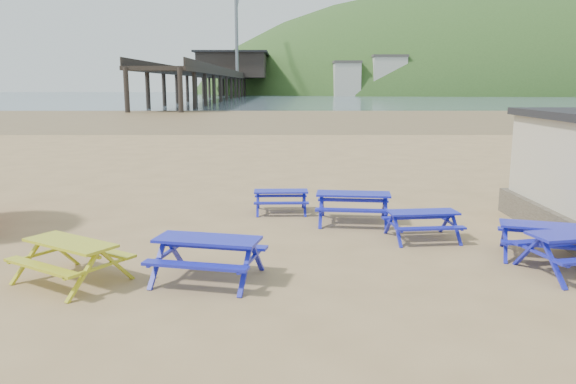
{
  "coord_description": "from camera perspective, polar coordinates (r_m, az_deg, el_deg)",
  "views": [
    {
      "loc": [
        0.27,
        -13.17,
        3.82
      ],
      "look_at": [
        0.31,
        1.5,
        1.0
      ],
      "focal_mm": 35.0,
      "sensor_mm": 36.0,
      "label": 1
    }
  ],
  "objects": [
    {
      "name": "ground",
      "position": [
        13.71,
        -1.27,
        -5.29
      ],
      "size": [
        400.0,
        400.0,
        0.0
      ],
      "primitive_type": "plane",
      "color": "tan",
      "rests_on": "ground"
    },
    {
      "name": "wet_sand",
      "position": [
        68.28,
        -0.37,
        7.68
      ],
      "size": [
        400.0,
        400.0,
        0.0
      ],
      "primitive_type": "plane",
      "color": "olive",
      "rests_on": "ground"
    },
    {
      "name": "sea",
      "position": [
        183.21,
        -0.23,
        9.69
      ],
      "size": [
        400.0,
        400.0,
        0.0
      ],
      "primitive_type": "plane",
      "color": "#455763",
      "rests_on": "ground"
    },
    {
      "name": "picnic_table_blue_a",
      "position": [
        16.95,
        -0.71,
        -0.97
      ],
      "size": [
        1.65,
        1.34,
        0.68
      ],
      "rotation": [
        0.0,
        0.0,
        0.03
      ],
      "color": "#1200A7",
      "rests_on": "ground"
    },
    {
      "name": "picnic_table_blue_b",
      "position": [
        15.77,
        6.63,
        -1.62
      ],
      "size": [
        2.2,
        1.85,
        0.85
      ],
      "rotation": [
        0.0,
        0.0,
        -0.11
      ],
      "color": "#1200A7",
      "rests_on": "ground"
    },
    {
      "name": "picnic_table_blue_c",
      "position": [
        14.41,
        13.48,
        -3.32
      ],
      "size": [
        1.86,
        1.56,
        0.72
      ],
      "rotation": [
        0.0,
        0.0,
        0.11
      ],
      "color": "#1200A7",
      "rests_on": "ground"
    },
    {
      "name": "picnic_table_blue_d",
      "position": [
        11.26,
        -8.13,
        -6.74
      ],
      "size": [
        2.36,
        2.06,
        0.86
      ],
      "rotation": [
        0.0,
        0.0,
        -0.22
      ],
      "color": "#1200A7",
      "rests_on": "ground"
    },
    {
      "name": "picnic_table_blue_e",
      "position": [
        13.77,
        24.42,
        -4.57
      ],
      "size": [
        2.17,
        1.94,
        0.76
      ],
      "rotation": [
        0.0,
        0.0,
        -0.3
      ],
      "color": "#1200A7",
      "rests_on": "ground"
    },
    {
      "name": "picnic_table_yellow",
      "position": [
        11.82,
        -21.15,
        -6.62
      ],
      "size": [
        2.51,
        2.39,
        0.82
      ],
      "rotation": [
        0.0,
        0.0,
        -0.57
      ],
      "color": "#B9D528",
      "rests_on": "ground"
    },
    {
      "name": "pier",
      "position": [
        192.28,
        -5.7,
        11.32
      ],
      "size": [
        24.0,
        220.0,
        39.29
      ],
      "color": "black",
      "rests_on": "ground"
    },
    {
      "name": "headland_town",
      "position": [
        259.26,
        20.27,
        7.18
      ],
      "size": [
        264.0,
        144.0,
        108.0
      ],
      "color": "#2D4C1E",
      "rests_on": "ground"
    }
  ]
}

